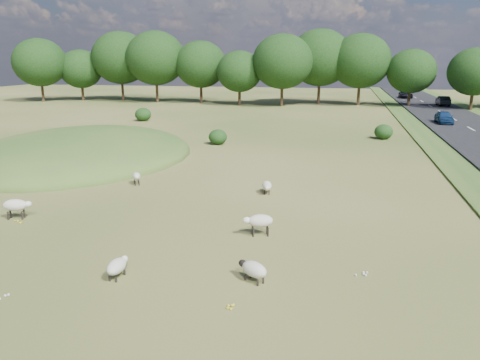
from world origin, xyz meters
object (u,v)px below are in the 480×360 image
(sheep_0, at_px, (259,221))
(sheep_1, at_px, (117,266))
(car_1, at_px, (414,88))
(car_7, at_px, (406,94))
(sheep_5, at_px, (16,205))
(car_6, at_px, (443,101))
(sheep_3, at_px, (267,186))
(sheep_4, at_px, (136,176))
(sheep_2, at_px, (253,269))
(car_2, at_px, (444,117))

(sheep_0, height_order, sheep_1, sheep_0)
(car_1, bearing_deg, sheep_1, 76.90)
(car_7, bearing_deg, car_1, 78.29)
(sheep_5, relative_size, car_7, 0.30)
(sheep_1, xyz_separation_m, car_6, (21.99, 62.88, 0.53))
(sheep_3, height_order, car_6, car_6)
(sheep_4, height_order, sheep_5, sheep_5)
(sheep_0, distance_m, sheep_2, 4.17)
(sheep_0, height_order, sheep_4, sheep_0)
(sheep_5, bearing_deg, sheep_1, -48.12)
(sheep_3, xyz_separation_m, sheep_5, (-10.63, -6.59, 0.23))
(sheep_0, height_order, car_6, car_6)
(sheep_1, bearing_deg, sheep_3, -13.18)
(sheep_4, bearing_deg, car_7, -48.92)
(sheep_0, relative_size, sheep_5, 0.98)
(sheep_0, relative_size, car_7, 0.30)
(sheep_5, bearing_deg, sheep_2, -34.15)
(sheep_1, height_order, sheep_4, sheep_4)
(car_1, bearing_deg, car_6, 90.00)
(sheep_1, bearing_deg, car_7, -9.91)
(sheep_2, distance_m, sheep_5, 12.44)
(sheep_0, relative_size, car_6, 0.31)
(car_1, bearing_deg, sheep_4, 72.37)
(sheep_1, relative_size, sheep_4, 1.14)
(sheep_5, xyz_separation_m, car_1, (29.28, 89.98, 0.30))
(sheep_4, distance_m, car_1, 87.25)
(car_1, bearing_deg, sheep_5, 71.98)
(sheep_3, height_order, car_2, car_2)
(sheep_0, height_order, car_2, car_2)
(sheep_0, relative_size, sheep_1, 1.13)
(sheep_0, relative_size, sheep_2, 1.09)
(sheep_2, bearing_deg, car_6, -72.06)
(car_7, bearing_deg, sheep_3, -102.86)
(car_6, bearing_deg, sheep_4, 62.85)
(sheep_2, bearing_deg, sheep_4, -16.24)
(sheep_5, bearing_deg, sheep_3, 15.58)
(sheep_4, distance_m, sheep_5, 7.40)
(car_2, bearing_deg, car_7, 90.00)
(car_7, bearing_deg, sheep_0, -101.23)
(sheep_2, bearing_deg, sheep_5, 15.69)
(car_1, xyz_separation_m, car_2, (-3.80, -52.72, -0.04))
(sheep_4, xyz_separation_m, car_2, (22.63, 30.44, 0.41))
(car_1, relative_size, car_2, 1.24)
(car_7, bearing_deg, car_2, -90.00)
(sheep_4, relative_size, car_7, 0.23)
(sheep_1, bearing_deg, car_2, -20.00)
(sheep_0, bearing_deg, sheep_5, -15.80)
(car_2, relative_size, car_6, 0.92)
(car_2, bearing_deg, sheep_0, -110.97)
(sheep_1, height_order, sheep_3, sheep_3)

